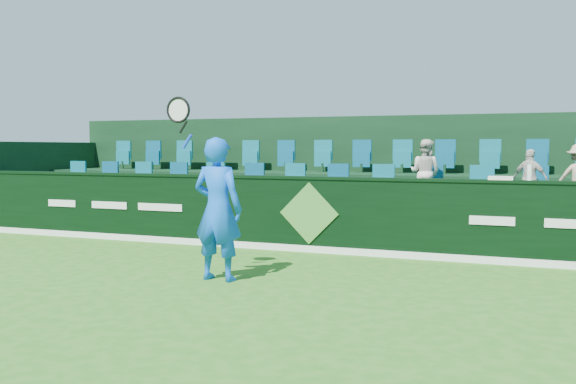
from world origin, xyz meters
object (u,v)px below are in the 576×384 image
at_px(spectator_middle, 530,179).
at_px(drinks_bottle, 530,172).
at_px(tennis_player, 217,208).
at_px(towel, 501,178).
at_px(spectator_left, 425,172).

bearing_deg(spectator_middle, drinks_bottle, 113.23).
bearing_deg(tennis_player, drinks_bottle, 35.02).
relative_size(tennis_player, drinks_bottle, 10.62).
distance_m(tennis_player, towel, 4.58).
relative_size(spectator_left, spectator_middle, 1.17).
bearing_deg(spectator_left, drinks_bottle, 163.70).
height_order(spectator_left, spectator_middle, spectator_left).
relative_size(tennis_player, towel, 7.00).
distance_m(tennis_player, drinks_bottle, 4.94).
relative_size(spectator_middle, towel, 2.74).
xyz_separation_m(spectator_left, drinks_bottle, (1.82, -1.12, 0.07)).
bearing_deg(drinks_bottle, spectator_middle, 90.58).
bearing_deg(spectator_middle, spectator_left, 22.65).
bearing_deg(spectator_middle, towel, 92.25).
bearing_deg(drinks_bottle, spectator_left, 148.41).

